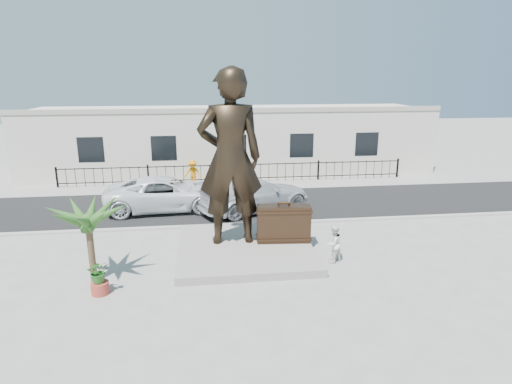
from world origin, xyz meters
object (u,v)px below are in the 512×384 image
Objects in this scene: statue at (230,158)px; suitcase at (284,224)px; tourist at (333,244)px; car_white at (166,194)px.

statue is 3.37m from suitcase.
statue is 4.67× the size of tourist.
suitcase is (2.07, -0.27, -2.64)m from statue.
statue is 3.22× the size of suitcase.
suitcase is 2.23m from tourist.
tourist is at bearing -39.57° from suitcase.
car_white is (-5.05, 5.74, -0.18)m from suitcase.
car_white is (-6.64, 7.28, 0.13)m from tourist.
car_white is at bearing 135.80° from suitcase.
tourist is (1.59, -1.54, -0.32)m from suitcase.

